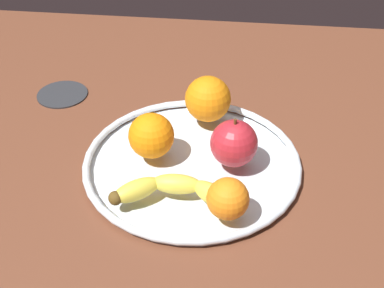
# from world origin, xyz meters

# --- Properties ---
(ground_plane) EXTENTS (1.10, 1.10, 0.04)m
(ground_plane) POSITION_xyz_m (0.00, 0.00, -0.02)
(ground_plane) COLOR brown
(fruit_bowl) EXTENTS (0.35, 0.35, 0.02)m
(fruit_bowl) POSITION_xyz_m (0.00, 0.00, 0.01)
(fruit_bowl) COLOR silver
(fruit_bowl) RESTS_ON ground_plane
(banana) EXTENTS (0.19, 0.07, 0.03)m
(banana) POSITION_xyz_m (0.02, 0.09, 0.03)
(banana) COLOR yellow
(banana) RESTS_ON fruit_bowl
(apple) EXTENTS (0.07, 0.07, 0.08)m
(apple) POSITION_xyz_m (-0.07, 0.00, 0.06)
(apple) COLOR #B9242F
(apple) RESTS_ON fruit_bowl
(orange_front_right) EXTENTS (0.06, 0.06, 0.06)m
(orange_front_right) POSITION_xyz_m (-0.06, 0.12, 0.05)
(orange_front_right) COLOR orange
(orange_front_right) RESTS_ON fruit_bowl
(orange_back_left) EXTENTS (0.07, 0.07, 0.07)m
(orange_back_left) POSITION_xyz_m (0.07, -0.01, 0.05)
(orange_back_left) COLOR orange
(orange_back_left) RESTS_ON fruit_bowl
(orange_front_left) EXTENTS (0.08, 0.08, 0.08)m
(orange_front_left) POSITION_xyz_m (-0.01, -0.12, 0.06)
(orange_front_left) COLOR orange
(orange_front_left) RESTS_ON fruit_bowl
(ambient_coaster) EXTENTS (0.10, 0.10, 0.01)m
(ambient_coaster) POSITION_xyz_m (0.27, -0.19, 0.00)
(ambient_coaster) COLOR #292B2F
(ambient_coaster) RESTS_ON ground_plane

